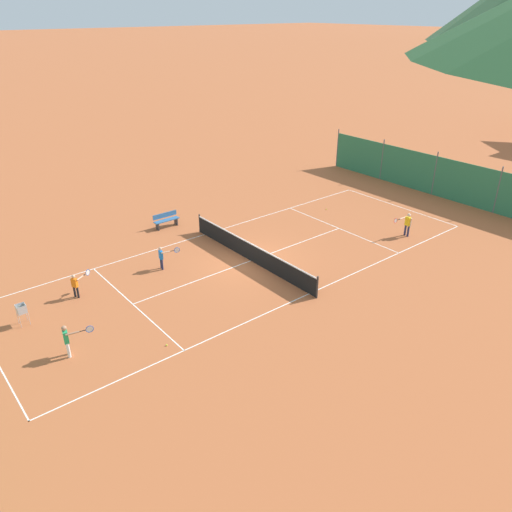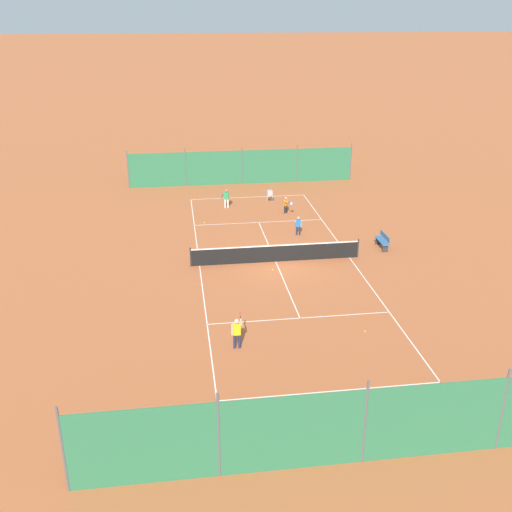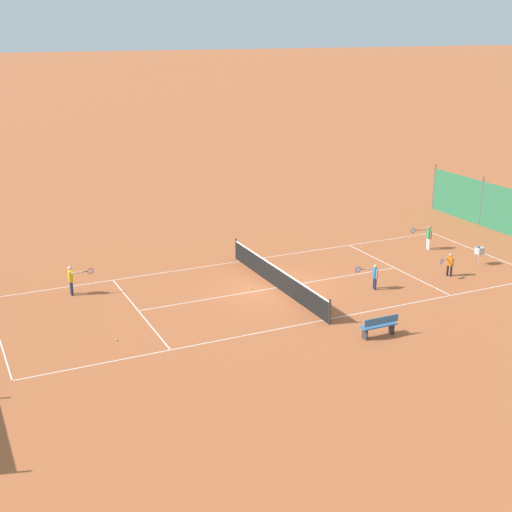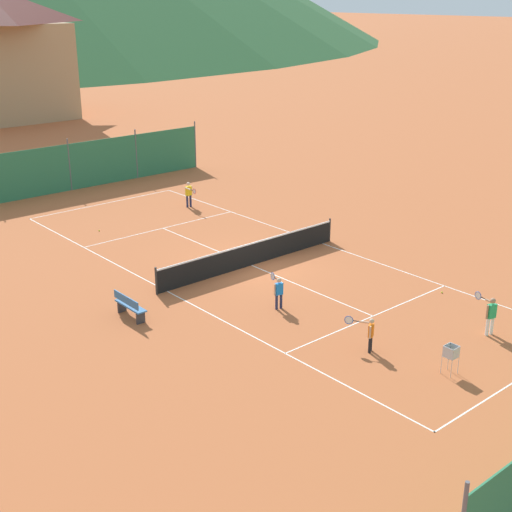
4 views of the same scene
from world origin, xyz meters
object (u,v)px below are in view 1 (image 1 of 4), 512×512
at_px(player_far_service, 67,338).
at_px(tennis_ball_near_corner, 167,345).
at_px(player_far_baseline, 162,256).
at_px(tennis_net, 251,252).
at_px(ball_hopper, 22,310).
at_px(player_near_baseline, 407,223).
at_px(tennis_ball_by_net_left, 326,209).
at_px(player_near_service, 76,284).
at_px(tennis_ball_mid_court, 273,256).
at_px(courtside_bench, 166,220).

bearing_deg(player_far_service, tennis_ball_near_corner, 60.45).
bearing_deg(player_far_baseline, tennis_net, 62.19).
bearing_deg(ball_hopper, player_near_baseline, 76.97).
height_order(player_far_baseline, tennis_ball_by_net_left, player_far_baseline).
relative_size(player_near_service, tennis_ball_mid_court, 16.81).
bearing_deg(player_near_service, courtside_bench, 121.99).
bearing_deg(player_near_service, tennis_ball_near_corner, 12.34).
height_order(player_far_baseline, tennis_ball_mid_court, player_far_baseline).
relative_size(tennis_net, tennis_ball_mid_court, 139.09).
relative_size(tennis_net, player_near_baseline, 7.00).
relative_size(player_near_baseline, player_far_service, 1.02).
bearing_deg(player_far_baseline, tennis_ball_by_net_left, 92.34).
relative_size(tennis_net, player_far_baseline, 7.93).
xyz_separation_m(player_far_service, ball_hopper, (-3.11, -0.67, -0.09)).
relative_size(player_far_service, tennis_ball_by_net_left, 19.49).
bearing_deg(courtside_bench, tennis_ball_mid_court, 18.29).
relative_size(ball_hopper, courtside_bench, 0.59).
xyz_separation_m(tennis_ball_mid_court, tennis_ball_by_net_left, (-2.84, 6.85, 0.00)).
bearing_deg(player_far_service, tennis_net, 100.28).
bearing_deg(tennis_net, tennis_ball_mid_court, 72.45).
bearing_deg(courtside_bench, tennis_ball_near_corner, -30.01).
relative_size(player_far_baseline, tennis_ball_by_net_left, 17.53).
bearing_deg(ball_hopper, tennis_net, 82.63).
bearing_deg(player_near_baseline, courtside_bench, -134.43).
bearing_deg(tennis_ball_by_net_left, courtside_bench, -113.09).
bearing_deg(ball_hopper, courtside_bench, 118.25).
bearing_deg(tennis_ball_by_net_left, tennis_net, -72.70).
distance_m(player_far_service, courtside_bench, 11.84).
distance_m(player_far_baseline, ball_hopper, 6.63).
relative_size(player_near_baseline, player_far_baseline, 1.13).
height_order(tennis_net, tennis_ball_near_corner, tennis_net).
relative_size(player_far_service, tennis_ball_near_corner, 19.49).
distance_m(tennis_net, player_far_service, 9.88).
height_order(tennis_net, tennis_ball_by_net_left, tennis_net).
bearing_deg(tennis_net, player_near_baseline, 70.37).
distance_m(player_far_service, tennis_ball_mid_court, 10.96).
relative_size(tennis_ball_by_net_left, tennis_ball_near_corner, 1.00).
relative_size(tennis_net, ball_hopper, 10.31).
bearing_deg(ball_hopper, tennis_ball_by_net_left, 93.54).
height_order(player_far_baseline, tennis_ball_near_corner, player_far_baseline).
bearing_deg(courtside_bench, player_far_baseline, -31.86).
height_order(tennis_net, tennis_ball_mid_court, tennis_net).
distance_m(player_near_service, tennis_ball_near_corner, 5.67).
xyz_separation_m(player_near_baseline, player_near_service, (-5.07, -16.41, -0.11)).
bearing_deg(ball_hopper, tennis_ball_near_corner, 37.26).
distance_m(tennis_net, ball_hopper, 10.48).
height_order(player_near_baseline, tennis_ball_mid_court, player_near_baseline).
relative_size(tennis_ball_near_corner, courtside_bench, 0.04).
bearing_deg(courtside_bench, ball_hopper, -61.75).
xyz_separation_m(player_far_service, courtside_bench, (-8.11, 8.63, -0.30)).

